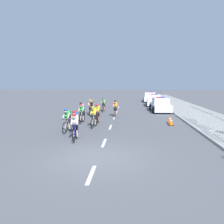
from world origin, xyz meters
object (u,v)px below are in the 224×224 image
(cyclist_lead, at_px, (75,126))
(cyclist_sixth, at_px, (97,114))
(cyclist_fourth, at_px, (94,116))
(cyclist_tenth, at_px, (103,104))
(cyclist_eighth, at_px, (92,108))
(cyclist_eleventh, at_px, (90,107))
(traffic_cone_mid, at_px, (170,119))
(police_car_nearest, at_px, (160,105))
(police_car_second, at_px, (154,101))
(cyclist_ninth, at_px, (115,108))
(cyclist_seventh, at_px, (82,111))
(police_car_third, at_px, (150,97))
(crowd_barrier_front, at_px, (222,129))
(cyclist_third, at_px, (67,120))
(crowd_barrier_rear, at_px, (195,115))
(cyclist_fifth, at_px, (82,113))
(cyclist_second, at_px, (75,122))
(traffic_cone_far, at_px, (171,121))
(crowd_barrier_middle, at_px, (206,120))

(cyclist_lead, height_order, cyclist_sixth, same)
(cyclist_fourth, xyz_separation_m, cyclist_tenth, (-0.26, 8.04, 0.00))
(cyclist_eighth, distance_m, cyclist_eleventh, 1.05)
(cyclist_sixth, bearing_deg, traffic_cone_mid, 5.99)
(police_car_nearest, xyz_separation_m, police_car_second, (-0.00, 5.82, 0.00))
(cyclist_fourth, bearing_deg, cyclist_ninth, 76.28)
(cyclist_seventh, bearing_deg, traffic_cone_mid, -6.74)
(cyclist_lead, xyz_separation_m, police_car_third, (6.28, 23.89, -0.11))
(police_car_third, bearing_deg, crowd_barrier_front, -85.96)
(cyclist_third, distance_m, cyclist_eleventh, 7.35)
(cyclist_third, relative_size, traffic_cone_mid, 2.69)
(cyclist_fourth, bearing_deg, cyclist_lead, -97.67)
(cyclist_sixth, distance_m, crowd_barrier_rear, 7.56)
(cyclist_seventh, xyz_separation_m, police_car_second, (7.25, 11.85, -0.11))
(cyclist_fifth, relative_size, cyclist_ninth, 1.00)
(cyclist_second, relative_size, cyclist_tenth, 1.00)
(cyclist_second, xyz_separation_m, traffic_cone_far, (6.31, 3.41, -0.48))
(cyclist_seventh, bearing_deg, cyclist_third, -90.11)
(cyclist_eleventh, distance_m, traffic_cone_mid, 7.88)
(crowd_barrier_middle, bearing_deg, crowd_barrier_front, -92.67)
(cyclist_lead, height_order, police_car_third, police_car_third)
(cyclist_seventh, bearing_deg, cyclist_fourth, -62.40)
(crowd_barrier_rear, bearing_deg, cyclist_third, -156.97)
(cyclist_fourth, xyz_separation_m, cyclist_eighth, (-0.96, 4.77, 0.00))
(traffic_cone_mid, bearing_deg, cyclist_seventh, 173.26)
(cyclist_eighth, relative_size, cyclist_eleventh, 1.00)
(cyclist_third, bearing_deg, police_car_nearest, 54.94)
(cyclist_third, xyz_separation_m, cyclist_ninth, (2.63, 6.44, 0.00))
(cyclist_fourth, bearing_deg, traffic_cone_far, 11.02)
(cyclist_seventh, height_order, traffic_cone_mid, cyclist_seventh)
(cyclist_sixth, bearing_deg, cyclist_third, -117.26)
(cyclist_fourth, bearing_deg, police_car_third, 74.10)
(cyclist_ninth, xyz_separation_m, traffic_cone_far, (4.35, -3.79, -0.48))
(police_car_nearest, xyz_separation_m, traffic_cone_mid, (-0.24, -6.86, -0.37))
(police_car_third, bearing_deg, cyclist_third, -108.28)
(police_car_nearest, xyz_separation_m, crowd_barrier_rear, (1.75, -6.52, -0.03))
(cyclist_second, bearing_deg, crowd_barrier_middle, 14.72)
(cyclist_second, distance_m, police_car_second, 18.16)
(cyclist_sixth, bearing_deg, cyclist_eighth, 106.44)
(cyclist_ninth, relative_size, crowd_barrier_front, 0.74)
(cyclist_seventh, bearing_deg, traffic_cone_far, -13.46)
(cyclist_fifth, relative_size, cyclist_eighth, 1.00)
(police_car_second, relative_size, traffic_cone_far, 7.11)
(cyclist_third, xyz_separation_m, crowd_barrier_front, (8.91, -1.42, -0.14))
(cyclist_third, height_order, crowd_barrier_middle, cyclist_third)
(cyclist_third, bearing_deg, cyclist_eleventh, 88.68)
(cyclist_third, height_order, cyclist_fourth, same)
(cyclist_second, height_order, cyclist_third, same)
(police_car_nearest, xyz_separation_m, crowd_barrier_front, (1.65, -11.77, -0.03))
(cyclist_eighth, distance_m, traffic_cone_mid, 7.15)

